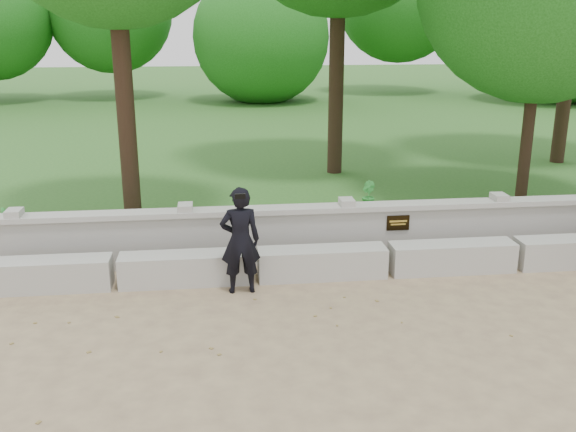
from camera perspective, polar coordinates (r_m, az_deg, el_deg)
name	(u,v)px	position (r m, az deg, el deg)	size (l,w,h in m)	color
ground	(428,331)	(8.19, 12.35, -10.00)	(80.00, 80.00, 0.00)	tan
lawn	(290,133)	(21.32, 0.17, 7.37)	(40.00, 22.00, 0.25)	#2B5920
concrete_bench	(388,260)	(9.76, 8.86, -3.87)	(11.90, 0.45, 0.45)	#A8A69F
parapet_wall	(377,230)	(10.31, 7.90, -1.26)	(12.50, 0.35, 0.90)	#9E9C95
man_main	(240,240)	(8.86, -4.27, -2.18)	(0.57, 0.51, 1.52)	black
shrub_a	(7,226)	(11.13, -23.73, -0.79)	(0.31, 0.21, 0.58)	#2D8633
shrub_b	(368,195)	(12.15, 7.10, 1.83)	(0.30, 0.24, 0.54)	#2D8633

